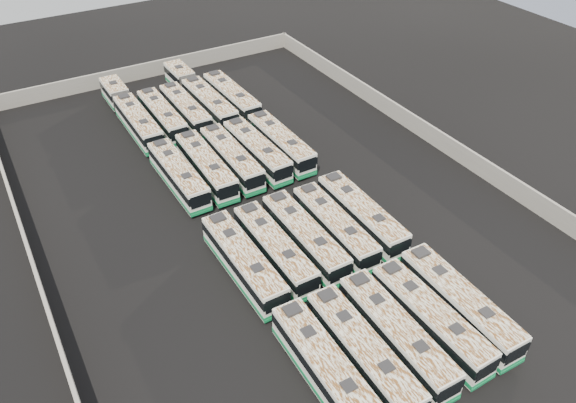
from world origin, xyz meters
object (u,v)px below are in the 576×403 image
object	(u,v)px
bus_back_left	(162,116)
bus_front_far_right	(459,303)
bus_midfront_far_left	(243,262)
bus_midfront_right	(335,227)
bus_midfront_center	(305,237)
bus_back_center	(186,110)
bus_midback_far_right	(281,143)
bus_front_right	(430,319)
bus_back_far_right	(232,98)
bus_front_left	(363,353)
bus_midfront_far_right	(361,215)
bus_front_center	(396,334)
bus_midfront_left	(275,249)
bus_midback_center	(232,158)
bus_back_right	(199,95)
bus_front_far_left	(327,370)
bus_midback_far_left	(178,175)
bus_midback_right	(257,151)
bus_midback_left	(206,166)
bus_back_far_left	(130,112)

from	to	relation	value
bus_back_left	bus_front_far_right	bearing A→B (deg)	-77.28
bus_midfront_far_left	bus_midfront_right	distance (m)	9.35
bus_midfront_far_left	bus_midfront_center	size ratio (longest dim) A/B	1.01
bus_back_center	bus_midback_far_right	bearing A→B (deg)	-64.44
bus_front_right	bus_back_left	bearing A→B (deg)	97.96
bus_front_far_right	bus_back_far_right	distance (m)	40.97
bus_front_left	bus_midfront_far_right	distance (m)	15.97
bus_midback_far_right	bus_back_center	world-z (taller)	bus_midback_far_right
bus_midfront_far_right	bus_front_center	bearing A→B (deg)	-115.30
bus_midfront_right	bus_midfront_far_right	world-z (taller)	bus_midfront_far_right
bus_midfront_right	bus_midfront_far_right	size ratio (longest dim) A/B	0.97
bus_front_center	bus_midfront_far_right	world-z (taller)	bus_front_center
bus_back_center	bus_front_center	bearing A→B (deg)	-90.23
bus_midfront_center	bus_midfront_far_right	xyz separation A→B (m)	(6.28, 0.00, 0.02)
bus_midfront_left	bus_midback_center	xyz separation A→B (m)	(3.15, 15.12, 0.02)
bus_midfront_far_left	bus_midfront_right	bearing A→B (deg)	-0.52
bus_back_right	bus_back_far_right	distance (m)	4.35
bus_back_center	bus_back_right	size ratio (longest dim) A/B	0.62
bus_front_right	bus_front_far_left	bearing A→B (deg)	178.55
bus_midfront_far_left	bus_back_far_right	xyz separation A→B (m)	(12.56, 28.21, 0.01)
bus_midback_far_left	bus_midback_far_right	bearing A→B (deg)	-0.16
bus_midfront_far_right	bus_midback_right	world-z (taller)	bus_midfront_far_right
bus_front_far_left	bus_midfront_far_right	distance (m)	17.86
bus_midfront_far_left	bus_back_right	bearing A→B (deg)	72.99
bus_front_far_right	bus_back_far_right	size ratio (longest dim) A/B	1.00
bus_front_far_right	bus_midfront_right	distance (m)	13.11
bus_front_far_right	bus_midback_far_left	xyz separation A→B (m)	(-12.33, 27.93, -0.05)
bus_midfront_far_left	bus_midfront_center	xyz separation A→B (m)	(6.21, 0.12, -0.02)
bus_front_far_right	bus_midfront_right	world-z (taller)	bus_front_far_right
bus_midback_right	bus_midback_left	bearing A→B (deg)	179.09
bus_midback_far_right	bus_back_center	bearing A→B (deg)	115.55
bus_front_far_left	bus_back_right	distance (m)	44.75
bus_front_far_left	bus_midfront_center	size ratio (longest dim) A/B	1.02
bus_back_far_right	bus_midfront_far_right	bearing A→B (deg)	-91.14
bus_front_center	bus_back_far_right	xyz separation A→B (m)	(6.35, 40.88, 0.00)
bus_front_far_left	bus_midfront_center	world-z (taller)	bus_front_far_left
bus_midback_far_left	bus_midback_right	xyz separation A→B (m)	(9.21, 0.02, 0.02)
bus_midfront_center	bus_midfront_far_right	size ratio (longest dim) A/B	0.99
bus_back_left	bus_back_right	distance (m)	6.81
bus_midfront_right	bus_back_right	xyz separation A→B (m)	(-0.05, 31.11, 0.06)
bus_front_far_left	bus_back_far_left	size ratio (longest dim) A/B	0.66
bus_back_right	bus_midfront_far_left	bearing A→B (deg)	-107.50
bus_front_left	bus_midfront_right	bearing A→B (deg)	64.97
bus_front_far_left	bus_front_left	bearing A→B (deg)	-0.64
bus_front_right	bus_midfront_left	world-z (taller)	bus_front_right
bus_midback_left	bus_back_far_left	bearing A→B (deg)	102.20
bus_midfront_right	bus_midback_left	size ratio (longest dim) A/B	0.98
bus_midfront_far_left	bus_midback_far_right	world-z (taller)	bus_midfront_far_left
bus_back_left	bus_midfront_center	bearing A→B (deg)	-83.86
bus_front_right	bus_back_left	size ratio (longest dim) A/B	1.02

